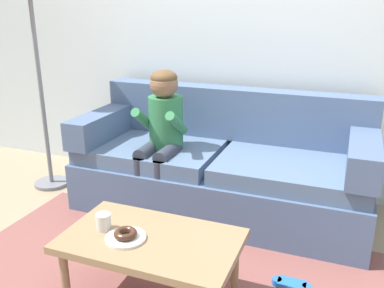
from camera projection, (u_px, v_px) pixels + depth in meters
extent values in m
plane|color=#9E896B|center=(195.00, 268.00, 2.56)|extent=(10.00, 10.00, 0.00)
cube|color=silver|center=(256.00, 24.00, 3.35)|extent=(8.00, 0.10, 2.80)
cube|color=slate|center=(219.00, 188.00, 3.24)|extent=(2.20, 0.90, 0.38)
cube|color=slate|center=(152.00, 151.00, 3.31)|extent=(1.06, 0.74, 0.12)
cube|color=slate|center=(292.00, 170.00, 2.93)|extent=(1.06, 0.74, 0.12)
cube|color=slate|center=(234.00, 113.00, 3.39)|extent=(2.20, 0.20, 0.42)
cube|color=slate|center=(106.00, 123.00, 3.45)|extent=(0.20, 0.90, 0.22)
cube|color=slate|center=(364.00, 153.00, 2.76)|extent=(0.20, 0.90, 0.22)
cube|color=#937551|center=(151.00, 241.00, 2.13)|extent=(0.91, 0.54, 0.04)
cylinder|color=#937551|center=(66.00, 281.00, 2.15)|extent=(0.04, 0.04, 0.38)
cylinder|color=#937551|center=(109.00, 240.00, 2.52)|extent=(0.04, 0.04, 0.38)
cylinder|color=#937551|center=(235.00, 269.00, 2.25)|extent=(0.04, 0.04, 0.38)
cylinder|color=#337A4C|center=(166.00, 122.00, 3.15)|extent=(0.26, 0.26, 0.40)
sphere|color=#846047|center=(164.00, 84.00, 3.04)|extent=(0.21, 0.21, 0.21)
ellipsoid|color=brown|center=(164.00, 78.00, 3.02)|extent=(0.20, 0.20, 0.12)
cylinder|color=#333847|center=(148.00, 151.00, 3.11)|extent=(0.11, 0.30, 0.11)
cylinder|color=#333847|center=(140.00, 186.00, 3.05)|extent=(0.09, 0.09, 0.44)
cube|color=black|center=(138.00, 220.00, 3.08)|extent=(0.10, 0.20, 0.06)
cylinder|color=#337A4C|center=(143.00, 120.00, 3.09)|extent=(0.07, 0.29, 0.23)
cylinder|color=#333847|center=(168.00, 153.00, 3.05)|extent=(0.11, 0.30, 0.11)
cylinder|color=#333847|center=(160.00, 190.00, 2.99)|extent=(0.09, 0.09, 0.44)
cube|color=black|center=(158.00, 224.00, 3.03)|extent=(0.10, 0.20, 0.06)
cylinder|color=#337A4C|center=(177.00, 123.00, 3.00)|extent=(0.07, 0.29, 0.23)
cylinder|color=white|center=(126.00, 238.00, 2.11)|extent=(0.21, 0.21, 0.01)
torus|color=#422619|center=(125.00, 233.00, 2.10)|extent=(0.17, 0.17, 0.04)
cylinder|color=silver|center=(103.00, 222.00, 2.19)|extent=(0.08, 0.08, 0.09)
cube|color=blue|center=(292.00, 286.00, 2.37)|extent=(0.16, 0.09, 0.05)
cylinder|color=blue|center=(277.00, 282.00, 2.40)|extent=(0.06, 0.06, 0.05)
cylinder|color=slate|center=(52.00, 183.00, 3.75)|extent=(0.30, 0.30, 0.03)
cylinder|color=slate|center=(41.00, 91.00, 3.48)|extent=(0.04, 0.04, 1.66)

